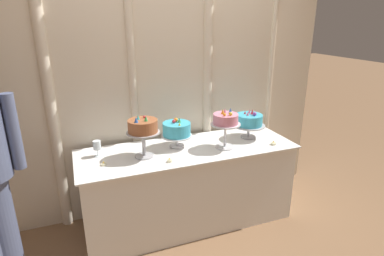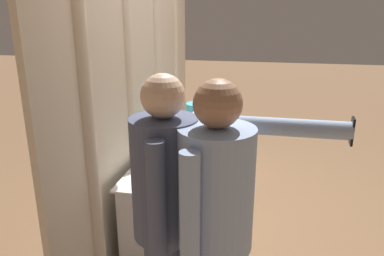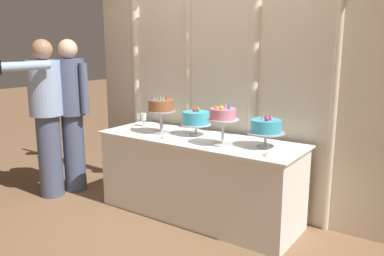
{
  "view_description": "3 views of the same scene",
  "coord_description": "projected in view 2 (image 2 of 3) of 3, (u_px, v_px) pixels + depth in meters",
  "views": [
    {
      "loc": [
        -0.93,
        -2.39,
        1.89
      ],
      "look_at": [
        0.06,
        0.17,
        0.93
      ],
      "focal_mm": 29.72,
      "sensor_mm": 36.0,
      "label": 1
    },
    {
      "loc": [
        -3.08,
        -0.57,
        1.93
      ],
      "look_at": [
        0.01,
        0.08,
        0.93
      ],
      "focal_mm": 34.55,
      "sensor_mm": 36.0,
      "label": 2
    },
    {
      "loc": [
        1.97,
        -2.86,
        1.62
      ],
      "look_at": [
        -0.04,
        0.05,
        0.86
      ],
      "focal_mm": 36.93,
      "sensor_mm": 36.0,
      "label": 3
    }
  ],
  "objects": [
    {
      "name": "ground_plane",
      "position": [
        199.0,
        221.0,
        3.56
      ],
      "size": [
        24.0,
        24.0,
        0.0
      ],
      "primitive_type": "plane",
      "color": "#846042"
    },
    {
      "name": "guest_man_dark_suit",
      "position": [
        216.0,
        238.0,
        1.72
      ],
      "size": [
        0.48,
        0.81,
        1.67
      ],
      "color": "#4C5675",
      "rests_on": "ground_plane"
    },
    {
      "name": "cake_display_leftmost",
      "position": [
        182.0,
        133.0,
        2.88
      ],
      "size": [
        0.28,
        0.28,
        0.37
      ],
      "color": "#B2B2B7",
      "rests_on": "cake_table"
    },
    {
      "name": "cake_display_rightmost",
      "position": [
        198.0,
        109.0,
        3.91
      ],
      "size": [
        0.31,
        0.31,
        0.28
      ],
      "color": "#B2B2B7",
      "rests_on": "cake_table"
    },
    {
      "name": "cake_table",
      "position": [
        189.0,
        184.0,
        3.47
      ],
      "size": [
        1.97,
        0.68,
        0.77
      ],
      "color": "white",
      "rests_on": "ground_plane"
    },
    {
      "name": "wine_glass",
      "position": [
        150.0,
        169.0,
        2.62
      ],
      "size": [
        0.07,
        0.07,
        0.14
      ],
      "color": "silver",
      "rests_on": "cake_table"
    },
    {
      "name": "tealight_near_right",
      "position": [
        222.0,
        122.0,
        4.03
      ],
      "size": [
        0.05,
        0.05,
        0.04
      ],
      "color": "beige",
      "rests_on": "cake_table"
    },
    {
      "name": "guest_man_pink_jacket",
      "position": [
        166.0,
        223.0,
        1.84
      ],
      "size": [
        0.49,
        0.35,
        1.67
      ],
      "color": "#4C5675",
      "rests_on": "ground_plane"
    },
    {
      "name": "cake_display_midright",
      "position": [
        207.0,
        111.0,
        3.55
      ],
      "size": [
        0.27,
        0.27,
        0.37
      ],
      "color": "silver",
      "rests_on": "cake_table"
    },
    {
      "name": "draped_curtain",
      "position": [
        142.0,
        64.0,
        3.18
      ],
      "size": [
        3.22,
        0.19,
        2.69
      ],
      "color": "beige",
      "rests_on": "ground_plane"
    },
    {
      "name": "tealight_near_left",
      "position": [
        208.0,
        156.0,
        3.08
      ],
      "size": [
        0.05,
        0.05,
        0.04
      ],
      "color": "beige",
      "rests_on": "cake_table"
    },
    {
      "name": "cake_display_midleft",
      "position": [
        178.0,
        131.0,
        3.24
      ],
      "size": [
        0.28,
        0.28,
        0.27
      ],
      "color": "silver",
      "rests_on": "cake_table"
    },
    {
      "name": "tealight_far_left",
      "position": [
        178.0,
        181.0,
        2.63
      ],
      "size": [
        0.04,
        0.04,
        0.03
      ],
      "color": "beige",
      "rests_on": "cake_table"
    }
  ]
}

